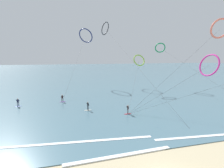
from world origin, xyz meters
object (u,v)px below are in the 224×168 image
at_px(surfer_ivory, 88,107).
at_px(kite_emerald, 160,48).
at_px(surfer_crimson, 128,110).
at_px(kite_navy, 86,36).
at_px(surfer_violet, 62,99).
at_px(kite_lime, 139,60).
at_px(surfer_cobalt, 18,103).
at_px(kite_magenta, 209,65).
at_px(kite_coral, 220,29).
at_px(kite_charcoal, 105,29).

distance_m(surfer_ivory, kite_emerald, 35.41).
xyz_separation_m(surfer_crimson, kite_emerald, (19.59, 24.10, 12.23)).
bearing_deg(kite_navy, kite_emerald, -167.81).
xyz_separation_m(surfer_crimson, surfer_violet, (-11.76, 11.33, 0.00)).
xyz_separation_m(surfer_ivory, kite_emerald, (26.34, 20.26, 12.23)).
bearing_deg(kite_lime, surfer_cobalt, -171.68).
bearing_deg(surfer_crimson, surfer_violet, -111.66).
bearing_deg(kite_emerald, surfer_violet, 44.53).
bearing_deg(surfer_ivory, kite_lime, 119.31).
relative_size(surfer_violet, kite_emerald, 0.05).
relative_size(surfer_violet, kite_magenta, 0.12).
bearing_deg(kite_coral, surfer_cobalt, -2.95).
xyz_separation_m(surfer_violet, surfer_ivory, (5.01, -7.49, 0.00)).
relative_size(surfer_violet, kite_charcoal, 0.03).
distance_m(surfer_cobalt, kite_magenta, 37.19).
distance_m(surfer_crimson, kite_magenta, 15.81).
distance_m(surfer_ivory, kite_coral, 30.38).
xyz_separation_m(surfer_cobalt, kite_coral, (40.09, -8.78, 14.98)).
distance_m(surfer_violet, surfer_cobalt, 8.89).
bearing_deg(surfer_cobalt, surfer_violet, 140.21).
bearing_deg(kite_emerald, kite_lime, 52.96).
relative_size(kite_navy, kite_magenta, 2.00).
height_order(surfer_crimson, surfer_violet, same).
bearing_deg(kite_navy, surfer_violet, 111.64).
height_order(surfer_crimson, surfer_cobalt, same).
distance_m(surfer_crimson, surfer_violet, 16.33).
bearing_deg(kite_lime, kite_coral, -66.89).
bearing_deg(kite_magenta, kite_charcoal, -173.39).
distance_m(surfer_ivory, kite_lime, 23.37).
height_order(surfer_ivory, kite_navy, kite_navy).
xyz_separation_m(kite_charcoal, kite_coral, (15.34, -38.27, -5.11)).
height_order(surfer_crimson, kite_magenta, kite_magenta).
bearing_deg(surfer_violet, kite_coral, -41.40).
bearing_deg(kite_coral, surfer_violet, -8.56).
distance_m(surfer_violet, surfer_ivory, 9.01).
distance_m(surfer_ivory, kite_navy, 36.56).
bearing_deg(kite_coral, surfer_crimson, 12.87).
height_order(surfer_cobalt, kite_navy, kite_navy).
xyz_separation_m(surfer_cobalt, kite_navy, (16.80, 26.19, 16.82)).
distance_m(kite_lime, kite_coral, 20.79).
bearing_deg(surfer_crimson, kite_navy, -151.81).
distance_m(surfer_crimson, kite_navy, 40.05).
distance_m(surfer_cobalt, kite_emerald, 44.27).
height_order(kite_charcoal, kite_emerald, kite_charcoal).
relative_size(surfer_cobalt, kite_charcoal, 0.03).
bearing_deg(surfer_cobalt, kite_coral, 119.05).
distance_m(surfer_violet, kite_charcoal, 38.08).
xyz_separation_m(kite_lime, kite_magenta, (3.43, -21.93, -0.29)).
distance_m(surfer_violet, kite_magenta, 30.14).
height_order(kite_magenta, kite_coral, kite_coral).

